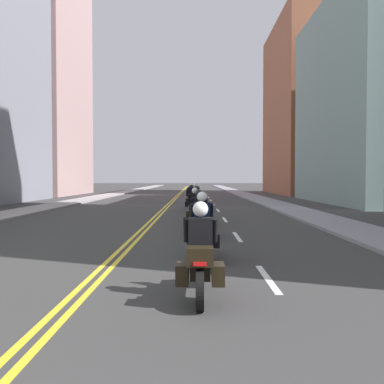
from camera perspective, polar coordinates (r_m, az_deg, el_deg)
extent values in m
plane|color=#363434|center=(48.45, -1.97, -0.52)|extent=(264.00, 264.00, 0.00)
cube|color=gray|center=(49.43, -11.33, -0.44)|extent=(2.35, 144.00, 0.12)
cube|color=gray|center=(48.78, 7.51, -0.45)|extent=(2.35, 144.00, 0.12)
cube|color=yellow|center=(48.45, -2.11, -0.52)|extent=(0.12, 132.00, 0.01)
cube|color=yellow|center=(48.44, -1.83, -0.52)|extent=(0.12, 132.00, 0.01)
cube|color=silver|center=(8.72, 10.15, -11.39)|extent=(0.14, 2.40, 0.01)
cube|color=silver|center=(14.58, 6.13, -6.02)|extent=(0.14, 2.40, 0.01)
cube|color=silver|center=(20.51, 4.44, -3.74)|extent=(0.14, 2.40, 0.01)
cube|color=silver|center=(26.48, 3.52, -2.48)|extent=(0.14, 2.40, 0.01)
cube|color=silver|center=(32.46, 2.94, -1.68)|extent=(0.14, 2.40, 0.01)
cube|color=silver|center=(38.45, 2.54, -1.13)|extent=(0.14, 2.40, 0.01)
cube|color=silver|center=(44.43, 2.25, -0.73)|extent=(0.14, 2.40, 0.01)
cube|color=silver|center=(50.43, 2.03, -0.42)|extent=(0.14, 2.40, 0.01)
cube|color=silver|center=(56.42, 1.85, -0.18)|extent=(0.14, 2.40, 0.01)
cube|color=gray|center=(37.86, 22.23, 11.17)|extent=(6.91, 18.10, 16.44)
cube|color=#B5918F|center=(56.29, -18.66, 15.60)|extent=(6.71, 15.58, 30.96)
cube|color=#2D3847|center=(56.13, -21.87, 7.58)|extent=(0.04, 13.09, 0.90)
cube|color=brown|center=(57.60, 14.98, 10.78)|extent=(7.80, 18.74, 22.01)
cube|color=#2D3847|center=(58.11, 18.70, 5.20)|extent=(0.04, 15.74, 0.90)
cube|color=#2D3847|center=(58.49, 18.74, 9.15)|extent=(0.04, 15.74, 0.90)
cube|color=#2D3847|center=(59.15, 18.78, 13.03)|extent=(0.04, 15.74, 0.90)
cube|color=#2D3847|center=(60.07, 18.82, 16.81)|extent=(0.04, 15.74, 0.90)
cylinder|color=black|center=(7.99, 1.19, -10.31)|extent=(0.14, 0.63, 0.63)
cylinder|color=black|center=(6.51, 1.09, -13.13)|extent=(0.14, 0.63, 0.63)
cube|color=silver|center=(7.93, 1.19, -7.94)|extent=(0.15, 0.32, 0.04)
cube|color=black|center=(7.19, 1.15, -9.40)|extent=(0.34, 1.16, 0.40)
cube|color=black|center=(6.47, 1.10, -8.67)|extent=(0.41, 0.37, 0.28)
cube|color=red|center=(6.30, 1.09, -9.70)|extent=(0.20, 0.03, 0.06)
cube|color=black|center=(6.77, -1.30, -10.97)|extent=(0.21, 0.44, 0.32)
cube|color=black|center=(6.77, 3.53, -10.98)|extent=(0.21, 0.44, 0.32)
cube|color=#B2C1CC|center=(7.61, 1.17, -5.88)|extent=(0.36, 0.13, 0.36)
cube|color=black|center=(7.06, 1.15, -5.70)|extent=(0.41, 0.27, 0.55)
cylinder|color=black|center=(7.21, -0.76, -5.14)|extent=(0.11, 0.28, 0.45)
cylinder|color=black|center=(7.21, 3.07, -5.15)|extent=(0.11, 0.28, 0.45)
sphere|color=white|center=(7.05, 1.15, -2.33)|extent=(0.26, 0.26, 0.26)
cylinder|color=black|center=(11.49, 1.14, -6.49)|extent=(0.15, 0.66, 0.66)
cylinder|color=black|center=(9.92, 1.61, -7.83)|extent=(0.15, 0.66, 0.66)
cube|color=silver|center=(11.45, 1.15, -4.76)|extent=(0.15, 0.32, 0.04)
cube|color=black|center=(10.67, 1.36, -5.63)|extent=(0.36, 1.22, 0.40)
cube|color=black|center=(9.93, 1.59, -4.90)|extent=(0.41, 0.37, 0.28)
cube|color=red|center=(9.75, 1.65, -5.50)|extent=(0.20, 0.04, 0.06)
cube|color=black|center=(10.19, -0.07, -6.54)|extent=(0.22, 0.45, 0.32)
cube|color=black|center=(10.23, 3.08, -6.52)|extent=(0.22, 0.45, 0.32)
cube|color=#B2C1CC|center=(11.13, 1.22, -3.35)|extent=(0.36, 0.14, 0.36)
cube|color=black|center=(10.56, 1.38, -3.01)|extent=(0.41, 0.27, 0.59)
cylinder|color=black|center=(10.70, 0.05, -2.67)|extent=(0.11, 0.28, 0.45)
cylinder|color=black|center=(10.72, 2.62, -2.67)|extent=(0.11, 0.28, 0.45)
sphere|color=white|center=(10.57, 1.37, -0.65)|extent=(0.26, 0.26, 0.26)
cylinder|color=black|center=(15.10, 0.95, -4.59)|extent=(0.11, 0.61, 0.61)
cylinder|color=black|center=(13.53, 0.93, -5.34)|extent=(0.11, 0.61, 0.61)
cube|color=silver|center=(15.07, 0.95, -3.36)|extent=(0.14, 0.32, 0.04)
cube|color=black|center=(14.28, 0.94, -3.83)|extent=(0.33, 1.20, 0.40)
cube|color=black|center=(13.56, 0.94, -3.20)|extent=(0.40, 0.36, 0.28)
cube|color=red|center=(13.37, 0.93, -3.61)|extent=(0.20, 0.03, 0.06)
cube|color=black|center=(13.83, -0.23, -4.43)|extent=(0.21, 0.44, 0.32)
cube|color=black|center=(13.83, 2.10, -4.43)|extent=(0.21, 0.44, 0.32)
cube|color=#B2C1CC|center=(14.76, 0.95, -2.16)|extent=(0.36, 0.13, 0.36)
cube|color=black|center=(14.19, 0.94, -1.90)|extent=(0.40, 0.26, 0.57)
cylinder|color=black|center=(14.34, -0.02, -1.66)|extent=(0.10, 0.28, 0.45)
cylinder|color=black|center=(14.34, 1.90, -1.66)|extent=(0.10, 0.28, 0.45)
sphere|color=black|center=(14.20, 0.94, -0.18)|extent=(0.26, 0.26, 0.26)
cylinder|color=black|center=(18.70, 0.29, -3.32)|extent=(0.13, 0.63, 0.63)
cylinder|color=black|center=(17.18, 0.47, -3.78)|extent=(0.13, 0.63, 0.63)
cube|color=silver|center=(18.67, 0.29, -2.30)|extent=(0.15, 0.32, 0.04)
cube|color=black|center=(17.91, 0.38, -2.65)|extent=(0.36, 1.17, 0.40)
cube|color=black|center=(17.22, 0.46, -2.10)|extent=(0.41, 0.37, 0.28)
cube|color=red|center=(17.03, 0.48, -2.41)|extent=(0.20, 0.04, 0.06)
cube|color=black|center=(17.46, -0.49, -3.09)|extent=(0.22, 0.45, 0.32)
cube|color=black|center=(17.48, 1.35, -3.09)|extent=(0.22, 0.45, 0.32)
cube|color=#B2C1CC|center=(18.37, 0.32, -1.35)|extent=(0.36, 0.14, 0.36)
cube|color=black|center=(17.83, 0.38, -1.15)|extent=(0.41, 0.27, 0.54)
cylinder|color=black|center=(17.97, -0.40, -0.96)|extent=(0.11, 0.28, 0.45)
cylinder|color=black|center=(17.99, 1.13, -0.96)|extent=(0.11, 0.28, 0.45)
sphere|color=white|center=(17.85, 0.38, 0.18)|extent=(0.26, 0.26, 0.26)
cylinder|color=black|center=(22.33, 0.72, -2.46)|extent=(0.13, 0.64, 0.64)
cylinder|color=black|center=(20.78, 0.66, -2.79)|extent=(0.13, 0.64, 0.64)
cube|color=silver|center=(22.30, 0.72, -1.59)|extent=(0.15, 0.32, 0.04)
cube|color=black|center=(21.53, 0.69, -1.88)|extent=(0.34, 1.19, 0.40)
cube|color=black|center=(20.82, 0.66, -1.40)|extent=(0.41, 0.37, 0.28)
cube|color=red|center=(20.64, 0.65, -1.65)|extent=(0.20, 0.03, 0.06)
cube|color=black|center=(21.08, -0.09, -2.23)|extent=(0.21, 0.44, 0.32)
cube|color=black|center=(21.07, 1.43, -2.23)|extent=(0.21, 0.44, 0.32)
cube|color=#B2C1CC|center=(22.01, 0.71, -0.80)|extent=(0.36, 0.13, 0.36)
cube|color=black|center=(21.46, 0.69, -0.61)|extent=(0.41, 0.27, 0.55)
cylinder|color=black|center=(21.61, 0.06, -0.46)|extent=(0.11, 0.28, 0.45)
cylinder|color=black|center=(21.60, 1.33, -0.46)|extent=(0.11, 0.28, 0.45)
sphere|color=black|center=(21.47, 0.69, 0.50)|extent=(0.26, 0.26, 0.26)
cylinder|color=black|center=(26.29, -0.17, -1.83)|extent=(0.16, 0.63, 0.62)
cylinder|color=black|center=(24.64, -0.06, -2.08)|extent=(0.16, 0.63, 0.62)
cube|color=silver|center=(26.27, -0.17, -1.11)|extent=(0.15, 0.33, 0.04)
cube|color=black|center=(25.45, -0.12, -1.32)|extent=(0.37, 1.27, 0.40)
cube|color=black|center=(24.70, -0.07, -0.91)|extent=(0.41, 0.38, 0.28)
cube|color=red|center=(24.51, -0.06, -1.11)|extent=(0.20, 0.04, 0.06)
cube|color=black|center=(24.96, -0.73, -1.61)|extent=(0.22, 0.45, 0.32)
cube|color=black|center=(24.97, 0.56, -1.61)|extent=(0.22, 0.45, 0.32)
cube|color=#B2C1CC|center=(25.96, -0.15, -0.42)|extent=(0.36, 0.14, 0.36)
cube|color=black|center=(25.38, -0.12, -0.25)|extent=(0.41, 0.28, 0.56)
cylinder|color=black|center=(25.52, -0.67, -0.12)|extent=(0.11, 0.28, 0.45)
cylinder|color=black|center=(25.53, 0.41, -0.12)|extent=(0.11, 0.28, 0.45)
sphere|color=black|center=(25.40, -0.12, 0.70)|extent=(0.26, 0.26, 0.26)
cylinder|color=black|center=(29.57, -0.15, -1.41)|extent=(0.15, 0.64, 0.63)
cylinder|color=black|center=(27.95, -0.07, -1.60)|extent=(0.15, 0.64, 0.63)
cube|color=silver|center=(29.55, -0.15, -0.76)|extent=(0.15, 0.32, 0.04)
cube|color=black|center=(28.75, -0.11, -0.95)|extent=(0.36, 1.24, 0.40)
cube|color=black|center=(28.01, -0.07, -0.57)|extent=(0.41, 0.37, 0.28)
cube|color=red|center=(27.82, -0.06, -0.75)|extent=(0.20, 0.04, 0.06)
cube|color=black|center=(28.26, -0.65, -1.20)|extent=(0.21, 0.45, 0.32)
cube|color=black|center=(28.28, 0.48, -1.20)|extent=(0.21, 0.45, 0.32)
cube|color=#B2C1CC|center=(29.25, -0.13, -0.16)|extent=(0.36, 0.13, 0.36)
cube|color=black|center=(28.68, -0.11, 0.04)|extent=(0.41, 0.27, 0.60)
cylinder|color=black|center=(28.82, -0.59, 0.15)|extent=(0.11, 0.28, 0.45)
cylinder|color=black|center=(28.83, 0.36, 0.15)|extent=(0.11, 0.28, 0.45)
sphere|color=white|center=(28.70, -0.11, 0.92)|extent=(0.26, 0.26, 0.26)
cylinder|color=black|center=(33.92, 0.42, -0.99)|extent=(0.14, 0.65, 0.64)
cylinder|color=black|center=(32.43, 0.36, -1.12)|extent=(0.14, 0.65, 0.64)
cube|color=silver|center=(33.91, 0.42, -0.41)|extent=(0.15, 0.32, 0.04)
cube|color=black|center=(33.16, 0.39, -0.57)|extent=(0.34, 1.15, 0.40)
cube|color=black|center=(32.48, 0.37, -0.23)|extent=(0.41, 0.37, 0.28)
cube|color=red|center=(32.29, 0.36, -0.38)|extent=(0.20, 0.03, 0.06)
cube|color=black|center=(32.72, -0.12, -0.78)|extent=(0.21, 0.44, 0.32)
cube|color=black|center=(32.71, 0.86, -0.78)|extent=(0.21, 0.44, 0.32)
cube|color=#B2C1CC|center=(33.63, 0.41, 0.11)|extent=(0.36, 0.13, 0.36)
cube|color=black|center=(33.10, 0.39, 0.23)|extent=(0.41, 0.27, 0.53)
cylinder|color=black|center=(33.25, -0.02, 0.32)|extent=(0.11, 0.28, 0.45)
cylinder|color=black|center=(33.24, 0.81, 0.32)|extent=(0.11, 0.28, 0.45)
sphere|color=white|center=(33.12, 0.39, 0.93)|extent=(0.26, 0.26, 0.26)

